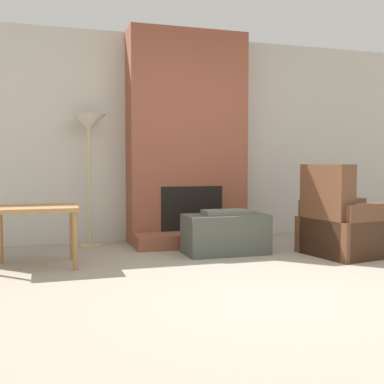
# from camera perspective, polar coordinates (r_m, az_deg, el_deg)

# --- Properties ---
(ground_plane) EXTENTS (24.00, 24.00, 0.00)m
(ground_plane) POSITION_cam_1_polar(r_m,az_deg,el_deg) (3.85, 10.17, -11.41)
(ground_plane) COLOR gray
(wall_back) EXTENTS (6.82, 0.06, 2.60)m
(wall_back) POSITION_cam_1_polar(r_m,az_deg,el_deg) (6.28, -1.27, 6.33)
(wall_back) COLOR #BCB7AD
(wall_back) RESTS_ON ground_plane
(fireplace) EXTENTS (1.47, 0.83, 2.60)m
(fireplace) POSITION_cam_1_polar(r_m,az_deg,el_deg) (6.02, -0.55, 5.81)
(fireplace) COLOR brown
(fireplace) RESTS_ON ground_plane
(ottoman) EXTENTS (0.89, 0.47, 0.48)m
(ottoman) POSITION_cam_1_polar(r_m,az_deg,el_deg) (5.24, 3.99, -4.91)
(ottoman) COLOR #474C42
(ottoman) RESTS_ON ground_plane
(armchair) EXTENTS (1.09, 0.94, 0.97)m
(armchair) POSITION_cam_1_polar(r_m,az_deg,el_deg) (5.44, 18.00, -4.12)
(armchair) COLOR brown
(armchair) RESTS_ON ground_plane
(side_table) EXTENTS (0.76, 0.61, 0.58)m
(side_table) POSITION_cam_1_polar(r_m,az_deg,el_deg) (4.78, -18.00, -2.49)
(side_table) COLOR #9E7042
(side_table) RESTS_ON ground_plane
(floor_lamp_left) EXTENTS (0.40, 0.40, 1.55)m
(floor_lamp_left) POSITION_cam_1_polar(r_m,az_deg,el_deg) (5.78, -12.13, 7.25)
(floor_lamp_left) COLOR tan
(floor_lamp_left) RESTS_ON ground_plane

